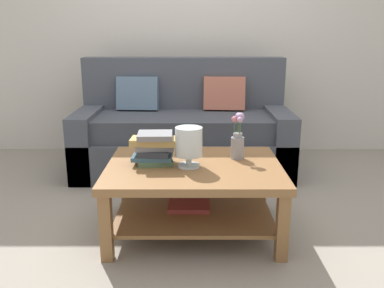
% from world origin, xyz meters
% --- Properties ---
extents(ground_plane, '(10.00, 10.00, 0.00)m').
position_xyz_m(ground_plane, '(0.00, 0.00, 0.00)').
color(ground_plane, gray).
extents(back_wall, '(6.40, 0.12, 2.70)m').
position_xyz_m(back_wall, '(0.00, 1.65, 1.35)').
color(back_wall, beige).
rests_on(back_wall, ground).
extents(couch, '(1.99, 0.90, 1.06)m').
position_xyz_m(couch, '(-0.06, 0.90, 0.36)').
color(couch, '#474C56').
rests_on(couch, ground).
extents(coffee_table, '(1.14, 0.87, 0.47)m').
position_xyz_m(coffee_table, '(0.03, -0.41, 0.34)').
color(coffee_table, olive).
rests_on(coffee_table, ground).
extents(book_stack_main, '(0.30, 0.23, 0.21)m').
position_xyz_m(book_stack_main, '(-0.23, -0.38, 0.57)').
color(book_stack_main, '#51704C').
rests_on(book_stack_main, coffee_table).
extents(glass_hurricane_vase, '(0.17, 0.17, 0.26)m').
position_xyz_m(glass_hurricane_vase, '(0.00, -0.45, 0.63)').
color(glass_hurricane_vase, silver).
rests_on(glass_hurricane_vase, coffee_table).
extents(flower_pitcher, '(0.09, 0.10, 0.32)m').
position_xyz_m(flower_pitcher, '(0.33, -0.26, 0.60)').
color(flower_pitcher, gray).
rests_on(flower_pitcher, coffee_table).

